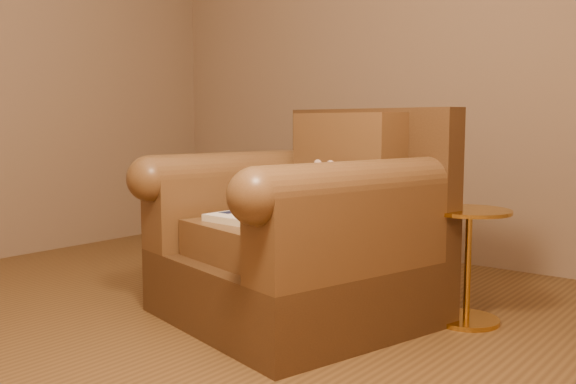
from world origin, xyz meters
The scene contains 5 objects.
floor centered at (0.00, 0.00, 0.00)m, with size 4.00×4.00×0.00m, color brown.
armchair centered at (0.35, 0.46, 0.38)m, with size 1.31×1.27×0.98m.
teddy_bear centered at (0.39, 0.55, 0.57)m, with size 0.20×0.23×0.28m.
guidebook centered at (0.26, 0.21, 0.49)m, with size 0.43×0.28×0.03m.
side_table centered at (1.01, 0.84, 0.28)m, with size 0.38×0.38×0.53m.
Camera 1 is at (2.14, -1.91, 0.93)m, focal length 40.00 mm.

